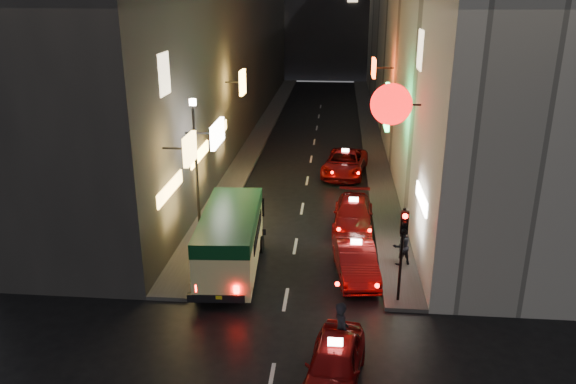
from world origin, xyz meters
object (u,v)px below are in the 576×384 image
(minibus, at_px, (231,235))
(taxi_near, at_px, (335,361))
(lamp_post, at_px, (196,162))
(traffic_light, at_px, (403,236))
(pedestrian_crossing, at_px, (341,327))

(minibus, xyz_separation_m, taxi_near, (4.11, -6.34, -0.85))
(lamp_post, bearing_deg, taxi_near, -56.16)
(taxi_near, relative_size, traffic_light, 1.41)
(pedestrian_crossing, height_order, traffic_light, traffic_light)
(traffic_light, distance_m, lamp_post, 9.42)
(minibus, height_order, traffic_light, traffic_light)
(traffic_light, height_order, lamp_post, lamp_post)
(minibus, distance_m, lamp_post, 3.85)
(minibus, height_order, taxi_near, minibus)
(minibus, bearing_deg, pedestrian_crossing, -50.05)
(pedestrian_crossing, bearing_deg, lamp_post, 14.80)
(traffic_light, xyz_separation_m, lamp_post, (-8.20, 4.53, 1.04))
(traffic_light, bearing_deg, lamp_post, 151.09)
(pedestrian_crossing, distance_m, lamp_post, 10.22)
(taxi_near, distance_m, pedestrian_crossing, 1.28)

